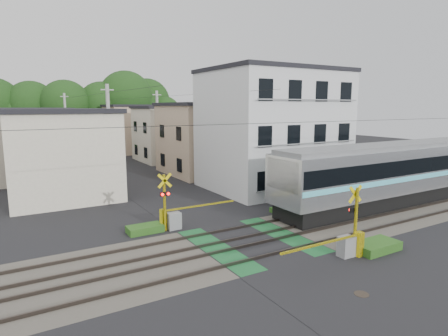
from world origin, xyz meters
TOP-DOWN VIEW (x-y plane):
  - ground at (0.00, 0.00)m, footprint 120.00×120.00m
  - track_bed at (0.00, 0.00)m, footprint 120.00×120.00m
  - crossing_signal_near at (2.59, -3.65)m, footprint 4.74×0.65m
  - crossing_signal_far at (-2.59, 3.65)m, footprint 4.74×0.65m
  - apartment_block at (8.50, 9.49)m, footprint 10.20×8.36m
  - houses_row at (0.25, 25.92)m, footprint 22.07×31.35m
  - tree_hill at (0.17, 47.92)m, footprint 40.00×14.17m
  - catenary at (6.00, 0.03)m, footprint 60.00×5.04m
  - utility_poles at (-1.05, 23.01)m, footprint 7.90×42.00m
  - pedestrian at (1.90, 33.97)m, footprint 0.65×0.47m
  - manhole_cover at (0.35, -6.21)m, footprint 0.51×0.51m
  - weed_patches at (1.76, -0.09)m, footprint 10.25×8.80m

SIDE VIEW (x-z plane):
  - ground at x=0.00m, z-range 0.00..0.00m
  - manhole_cover at x=0.35m, z-range 0.00..0.02m
  - track_bed at x=0.00m, z-range -0.03..0.11m
  - weed_patches at x=1.76m, z-range -0.02..0.38m
  - crossing_signal_near at x=2.59m, z-range -0.83..2.25m
  - crossing_signal_far at x=-2.59m, z-range -0.83..2.25m
  - pedestrian at x=1.90m, z-range 0.00..1.66m
  - houses_row at x=0.25m, z-range -0.16..6.64m
  - catenary at x=6.00m, z-range 0.20..7.20m
  - utility_poles at x=-1.05m, z-range 0.08..8.08m
  - apartment_block at x=8.50m, z-range 0.01..9.31m
  - tree_hill at x=0.17m, z-range -0.14..11.82m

